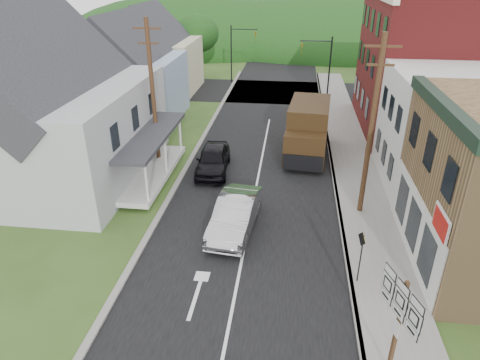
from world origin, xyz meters
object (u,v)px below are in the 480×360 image
(silver_sedan, at_px, (235,215))
(route_sign_cluster, at_px, (399,315))
(dark_sedan, at_px, (213,160))
(warning_sign, at_px, (361,250))
(delivery_van, at_px, (308,130))

(silver_sedan, xyz_separation_m, route_sign_cluster, (5.82, -7.58, 1.59))
(dark_sedan, bearing_deg, warning_sign, -55.11)
(delivery_van, xyz_separation_m, warning_sign, (1.84, -13.02, -0.13))
(route_sign_cluster, height_order, warning_sign, route_sign_cluster)
(silver_sedan, distance_m, route_sign_cluster, 9.68)
(silver_sedan, bearing_deg, route_sign_cluster, -46.77)
(dark_sedan, height_order, delivery_van, delivery_van)
(silver_sedan, relative_size, route_sign_cluster, 1.44)
(route_sign_cluster, bearing_deg, silver_sedan, 108.86)
(silver_sedan, height_order, delivery_van, delivery_van)
(delivery_van, bearing_deg, silver_sedan, -104.93)
(silver_sedan, xyz_separation_m, warning_sign, (5.38, -3.33, 0.81))
(silver_sedan, height_order, dark_sedan, silver_sedan)
(silver_sedan, relative_size, delivery_van, 0.78)
(warning_sign, bearing_deg, dark_sedan, 111.51)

